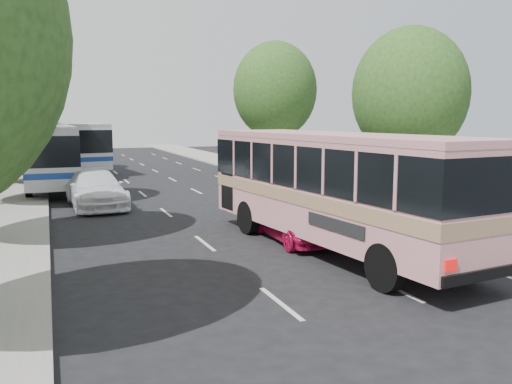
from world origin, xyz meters
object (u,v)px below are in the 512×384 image
pink_bus (335,178)px  white_pickup (96,189)px  tour_coach_rear (75,142)px  pink_taxi (295,216)px  tour_coach_front (50,151)px

pink_bus → white_pickup: bearing=112.4°
tour_coach_rear → white_pickup: bearing=-97.8°
pink_bus → tour_coach_rear: bearing=95.6°
pink_bus → pink_taxi: bearing=98.7°
white_pickup → tour_coach_rear: 17.36m
pink_bus → tour_coach_front: (-7.76, 18.41, -0.07)m
tour_coach_rear → pink_taxi: bearing=-86.1°
white_pickup → tour_coach_rear: bearing=86.7°
pink_bus → white_pickup: pink_bus is taller
white_pickup → tour_coach_front: tour_coach_front is taller
pink_taxi → tour_coach_rear: 27.05m
tour_coach_front → tour_coach_rear: 9.94m
white_pickup → tour_coach_rear: (0.00, 17.31, 1.33)m
pink_taxi → tour_coach_front: size_ratio=0.39×
pink_taxi → white_pickup: bearing=123.1°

